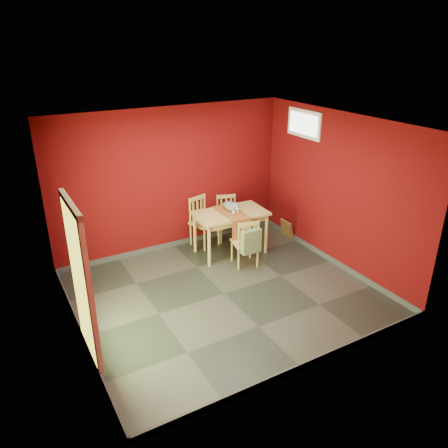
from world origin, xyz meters
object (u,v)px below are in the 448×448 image
chair_far_left (203,221)px  chair_near (246,242)px  picture_frame (287,229)px  dining_table (231,217)px  tote_bag (251,241)px  chair_far_right (228,217)px  cat (231,204)px

chair_far_left → chair_near: (0.26, -1.15, -0.04)m
chair_far_left → picture_frame: (1.65, -0.54, -0.32)m
chair_far_left → chair_near: 1.18m
dining_table → tote_bag: 0.80m
chair_far_right → chair_near: chair_near is taller
tote_bag → chair_near: bearing=82.8°
dining_table → tote_bag: size_ratio=2.73×
chair_near → picture_frame: chair_near is taller
dining_table → cat: cat is taller
dining_table → tote_bag: bearing=-93.7°
cat → picture_frame: cat is taller
chair_near → cat: (0.08, 0.66, 0.48)m
dining_table → chair_near: bearing=-92.4°
picture_frame → chair_near: bearing=-156.4°
dining_table → cat: bearing=58.5°
cat → picture_frame: size_ratio=1.29×
chair_far_right → cat: size_ratio=1.95×
dining_table → picture_frame: (1.36, 0.03, -0.54)m
chair_far_left → cat: cat is taller
tote_bag → chair_far_right: bearing=76.8°
dining_table → chair_far_right: bearing=65.1°
dining_table → chair_far_right: size_ratio=1.51×
cat → picture_frame: bearing=-16.9°
tote_bag → cat: size_ratio=1.08×
dining_table → cat: size_ratio=2.95×
chair_near → tote_bag: 0.24m
tote_bag → dining_table: bearing=86.3°
dining_table → chair_far_left: size_ratio=1.39×
chair_far_left → chair_far_right: 0.56m
dining_table → tote_bag: (-0.05, -0.79, -0.15)m
cat → tote_bag: bearing=-111.3°
dining_table → chair_near: (-0.02, -0.57, -0.26)m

